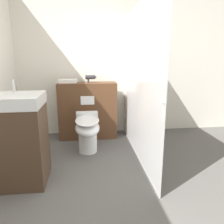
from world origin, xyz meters
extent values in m
cube|color=silver|center=(0.00, 2.41, 1.25)|extent=(8.00, 0.06, 2.50)
cube|color=#51331E|center=(-0.26, 2.13, 0.48)|extent=(0.97, 0.32, 0.95)
cube|color=white|center=(-0.26, 1.96, 0.69)|extent=(0.22, 0.01, 0.14)
cube|color=silver|center=(0.43, 1.35, 1.02)|extent=(0.01, 2.07, 2.03)
sphere|color=#B2B2B7|center=(0.43, 0.34, 0.98)|extent=(0.04, 0.04, 0.04)
cylinder|color=white|center=(-0.27, 1.52, 0.19)|extent=(0.27, 0.27, 0.39)
ellipsoid|color=white|center=(-0.27, 1.42, 0.41)|extent=(0.34, 0.59, 0.20)
ellipsoid|color=white|center=(-0.27, 1.42, 0.52)|extent=(0.33, 0.58, 0.02)
cube|color=white|center=(-0.27, 1.74, 0.47)|extent=(0.33, 0.11, 0.17)
cube|color=#473323|center=(-1.05, 0.81, 0.44)|extent=(0.62, 0.51, 0.87)
cube|color=white|center=(-1.05, 0.81, 0.93)|extent=(0.63, 0.52, 0.12)
cylinder|color=silver|center=(-1.05, 0.95, 1.06)|extent=(0.02, 0.02, 0.14)
cylinder|color=#2D2D33|center=(-0.20, 2.12, 1.04)|extent=(0.16, 0.07, 0.07)
cone|color=#2D2D33|center=(-0.11, 2.12, 1.04)|extent=(0.03, 0.06, 0.06)
cylinder|color=#2D2D33|center=(-0.23, 2.12, 0.99)|extent=(0.03, 0.03, 0.08)
cube|color=white|center=(-0.57, 2.14, 0.98)|extent=(0.30, 0.16, 0.06)
camera|label=1|loc=(-0.27, -1.51, 1.38)|focal=35.00mm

